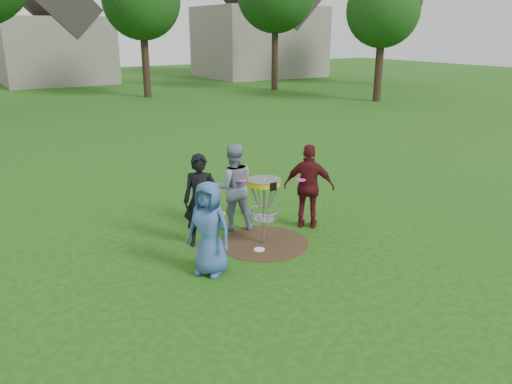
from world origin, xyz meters
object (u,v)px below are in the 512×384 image
player_grey (233,187)px  disc_golf_basket (264,195)px  player_blue (209,229)px  player_maroon (309,187)px  player_black (201,201)px

player_grey → disc_golf_basket: (0.12, -1.02, 0.08)m
player_blue → player_maroon: 2.91m
player_blue → disc_golf_basket: bearing=78.1°
player_black → player_maroon: (2.39, -0.34, -0.01)m
player_black → player_maroon: size_ratio=1.02×
player_black → player_maroon: 2.41m
player_blue → disc_golf_basket: 1.62m
player_grey → player_maroon: 1.62m
player_maroon → disc_golf_basket: bearing=53.3°
disc_golf_basket → player_grey: bearing=97.0°
player_grey → player_maroon: (1.41, -0.78, -0.02)m
player_blue → player_grey: (1.37, 1.60, 0.09)m
player_black → player_maroon: bearing=25.0°
player_blue → player_black: 1.23m
disc_golf_basket → player_maroon: bearing=10.2°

